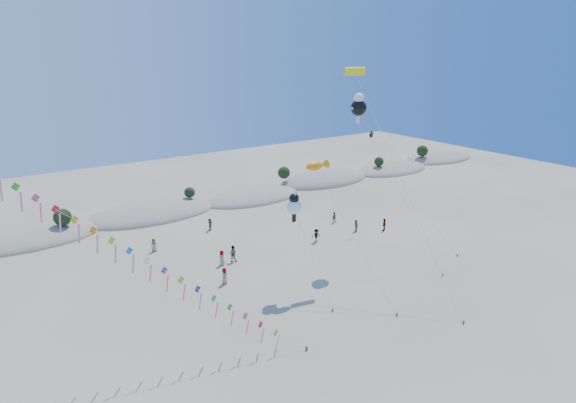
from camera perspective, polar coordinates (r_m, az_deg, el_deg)
The scene contains 9 objects.
ground at distance 36.63m, azimuth 10.11°, elevation -20.97°, with size 160.00×160.00×0.00m, color gray.
dune_ridge at distance 72.16m, azimuth -15.00°, elevation -1.26°, with size 145.30×11.49×5.57m.
kite_train at distance 36.05m, azimuth -23.76°, elevation -2.27°, with size 26.94×14.68×22.12m.
fish_kite at distance 46.55m, azimuth 3.49°, elevation 4.21°, with size 2.79×10.58×12.42m.
cartoon_kite_low at distance 45.59m, azimuth 0.73°, elevation -0.44°, with size 1.42×6.76×9.73m.
cartoon_kite_high at distance 53.68m, azimuth 8.38°, elevation 11.12°, with size 3.99×11.69×18.22m.
parafoil_kite at distance 51.11m, azimuth 8.11°, elevation 14.54°, with size 2.45×17.16×20.95m.
dark_kite at distance 62.11m, azimuth 12.32°, elevation 4.25°, with size 1.05×14.66×12.63m.
beachgoers at distance 58.11m, azimuth -2.20°, elevation -4.50°, with size 28.11×15.86×1.90m.
Camera 1 is at (-20.88, -19.80, 22.67)m, focal length 30.00 mm.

